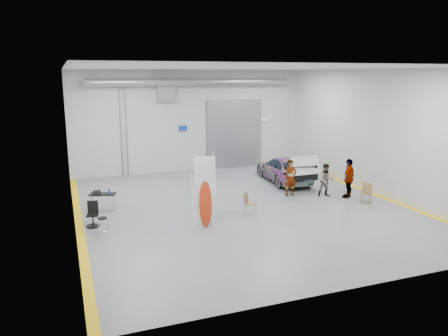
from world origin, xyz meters
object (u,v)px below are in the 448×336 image
object	(u,v)px
shop_stool	(103,227)
folding_chair_far	(366,198)
office_chair	(93,216)
folding_chair_near	(250,208)
sedan_car	(284,169)
person_b	(326,180)
person_a	(290,178)
work_table	(101,194)
person_c	(349,178)
surfboard_display	(206,197)

from	to	relation	value
shop_stool	folding_chair_far	bearing A→B (deg)	-0.25
folding_chair_far	office_chair	xyz separation A→B (m)	(-11.76, 1.21, 0.13)
folding_chair_near	office_chair	bearing A→B (deg)	129.05
sedan_car	folding_chair_far	world-z (taller)	sedan_car
person_b	folding_chair_near	xyz separation A→B (m)	(-4.51, -1.25, -0.52)
person_a	work_table	size ratio (longest dim) A/B	1.45
person_b	shop_stool	xyz separation A→B (m)	(-10.50, -1.66, -0.45)
person_c	person_a	bearing A→B (deg)	-60.34
folding_chair_far	shop_stool	world-z (taller)	folding_chair_far
sedan_car	person_b	bearing A→B (deg)	103.59
folding_chair_far	office_chair	size ratio (longest dim) A/B	0.97
person_c	shop_stool	size ratio (longest dim) A/B	2.74
shop_stool	office_chair	world-z (taller)	office_chair
folding_chair_far	person_a	bearing A→B (deg)	-179.79
folding_chair_near	office_chair	distance (m)	6.31
person_b	work_table	distance (m)	10.38
person_c	surfboard_display	world-z (taller)	surfboard_display
sedan_car	folding_chair_near	size ratio (longest dim) A/B	5.31
person_b	person_c	bearing A→B (deg)	-15.59
work_table	shop_stool	bearing A→B (deg)	-94.25
person_a	surfboard_display	distance (m)	5.89
sedan_car	surfboard_display	size ratio (longest dim) A/B	1.61
folding_chair_near	work_table	distance (m)	6.43
person_b	shop_stool	distance (m)	10.64
person_b	folding_chair_near	world-z (taller)	person_b
surfboard_display	person_c	bearing A→B (deg)	16.27
person_a	shop_stool	distance (m)	9.30
folding_chair_far	office_chair	distance (m)	11.82
sedan_car	person_b	size ratio (longest dim) A/B	2.95
person_c	folding_chair_far	xyz separation A→B (m)	(0.11, -1.17, -0.65)
sedan_car	person_a	distance (m)	2.86
person_b	surfboard_display	xyz separation A→B (m)	(-6.71, -2.06, 0.39)
surfboard_display	folding_chair_far	size ratio (longest dim) A/B	3.13
folding_chair_near	shop_stool	bearing A→B (deg)	139.77
work_table	office_chair	size ratio (longest dim) A/B	1.26
work_table	sedan_car	bearing A→B (deg)	10.29
shop_stool	sedan_car	bearing A→B (deg)	26.57
sedan_car	folding_chair_near	distance (m)	6.16
folding_chair_far	work_table	xyz separation A→B (m)	(-11.24, 3.30, 0.40)
folding_chair_far	person_b	bearing A→B (deg)	164.21
folding_chair_far	work_table	bearing A→B (deg)	-152.00
work_table	person_c	bearing A→B (deg)	-10.80
sedan_car	work_table	size ratio (longest dim) A/B	3.84
person_c	folding_chair_near	world-z (taller)	person_c
surfboard_display	folding_chair_far	bearing A→B (deg)	7.53
work_table	office_chair	bearing A→B (deg)	-103.77
office_chair	person_c	bearing A→B (deg)	11.47
sedan_car	person_a	bearing A→B (deg)	73.76
person_a	office_chair	world-z (taller)	person_a
person_c	office_chair	distance (m)	11.66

